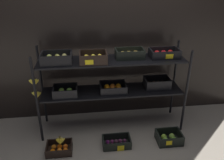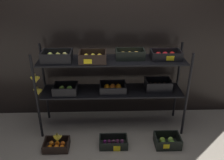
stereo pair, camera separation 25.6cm
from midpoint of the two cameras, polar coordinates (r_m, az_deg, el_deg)
ground_plane at (r=3.47m, az=-2.15°, el=-10.77°), size 10.00×10.00×0.00m
storefront_wall at (r=3.35m, az=-3.10°, el=9.06°), size 4.28×0.12×2.21m
display_rack at (r=3.05m, az=-2.68°, el=1.38°), size 2.01×0.47×1.15m
crate_ground_tangerine at (r=3.13m, az=-14.88°, el=-15.70°), size 0.31×0.23×0.11m
crate_ground_plum at (r=3.11m, az=-1.34°, el=-14.83°), size 0.35×0.22×0.11m
crate_ground_apple_green at (r=3.22m, az=11.20°, el=-13.55°), size 0.32×0.25×0.14m
banana_bunch_loose at (r=3.05m, az=-14.71°, el=-13.98°), size 0.13×0.05×0.12m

